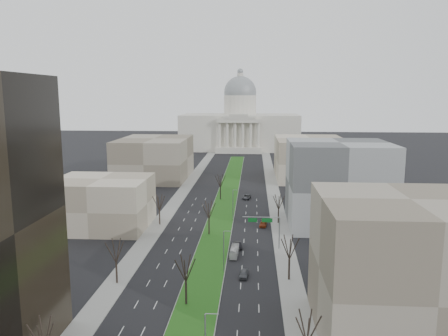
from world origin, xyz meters
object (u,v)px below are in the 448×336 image
at_px(box_van, 234,251).
at_px(car_grey_near, 244,274).
at_px(car_black, 238,245).
at_px(car_red, 263,224).
at_px(car_grey_far, 247,197).

bearing_deg(box_van, car_grey_near, -75.55).
distance_m(car_black, car_red, 19.57).
xyz_separation_m(car_grey_near, car_grey_far, (-0.65, 69.02, 0.01)).
bearing_deg(car_red, box_van, -99.41).
relative_size(car_red, box_van, 0.65).
xyz_separation_m(car_black, car_grey_far, (1.21, 51.58, 0.05)).
height_order(car_grey_near, car_grey_far, car_grey_far).
distance_m(car_red, box_van, 24.77).
height_order(car_black, box_van, box_van).
bearing_deg(car_grey_far, car_black, -81.78).
bearing_deg(car_red, car_black, -101.93).
height_order(car_black, car_red, car_black).
xyz_separation_m(car_red, box_van, (-7.22, -23.69, 0.33)).
bearing_deg(car_black, car_red, 61.21).
xyz_separation_m(car_grey_near, car_red, (4.67, 35.89, -0.04)).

